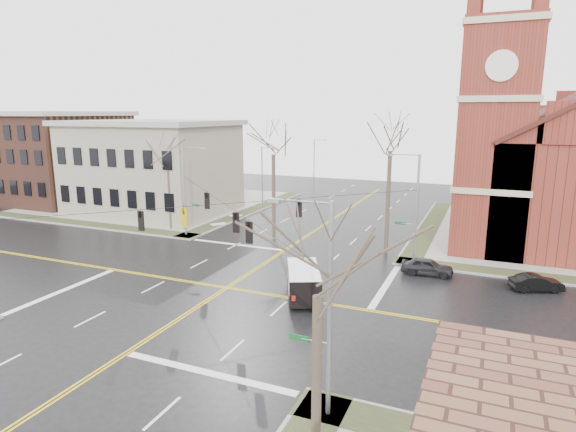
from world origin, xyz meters
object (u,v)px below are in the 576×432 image
at_px(signal_pole_ne, 415,205).
at_px(streetlight_north_a, 263,174).
at_px(signal_pole_nw, 185,188).
at_px(signal_pole_se, 326,305).
at_px(streetlight_north_b, 315,161).
at_px(tree_nw_far, 168,161).
at_px(tree_se, 318,285).
at_px(cargo_van, 303,279).
at_px(parked_car_a, 427,266).
at_px(tree_nw_near, 273,149).
at_px(parked_car_b, 536,283).
at_px(tree_ne, 391,144).

distance_m(signal_pole_ne, streetlight_north_a, 27.48).
xyz_separation_m(signal_pole_nw, signal_pole_se, (22.64, -23.00, 0.00)).
bearing_deg(streetlight_north_a, signal_pole_se, -60.91).
distance_m(streetlight_north_b, tree_nw_far, 35.24).
bearing_deg(tree_se, signal_pole_ne, 91.16).
height_order(signal_pole_ne, cargo_van, signal_pole_ne).
xyz_separation_m(streetlight_north_b, tree_se, (22.49, -61.93, 2.22)).
distance_m(signal_pole_ne, parked_car_a, 5.40).
relative_size(signal_pole_ne, cargo_van, 1.57).
distance_m(parked_car_a, tree_nw_far, 28.59).
height_order(streetlight_north_a, tree_nw_near, tree_nw_near).
bearing_deg(tree_nw_far, signal_pole_se, -43.62).
bearing_deg(tree_nw_near, streetlight_north_b, 103.15).
relative_size(signal_pole_se, streetlight_north_a, 1.12).
bearing_deg(parked_car_a, tree_se, 174.13).
bearing_deg(signal_pole_nw, streetlight_north_a, 87.68).
height_order(parked_car_b, tree_ne, tree_ne).
height_order(signal_pole_ne, signal_pole_se, same).
bearing_deg(signal_pole_se, parked_car_b, 64.79).
relative_size(streetlight_north_b, tree_nw_far, 0.78).
distance_m(parked_car_a, parked_car_b, 7.61).
xyz_separation_m(streetlight_north_a, tree_se, (22.49, -41.93, 2.22)).
bearing_deg(streetlight_north_b, tree_se, -70.04).
bearing_deg(parked_car_b, signal_pole_se, 132.26).
bearing_deg(signal_pole_ne, tree_nw_far, 176.48).
distance_m(signal_pole_ne, signal_pole_se, 23.00).
bearing_deg(signal_pole_nw, parked_car_b, -6.13).
xyz_separation_m(cargo_van, parked_car_b, (14.88, 7.38, -0.61)).
distance_m(signal_pole_ne, tree_nw_near, 14.85).
bearing_deg(tree_nw_far, signal_pole_ne, -3.52).
height_order(streetlight_north_a, tree_nw_far, tree_nw_far).
bearing_deg(signal_pole_se, signal_pole_nw, 134.55).
relative_size(signal_pole_nw, streetlight_north_a, 1.12).
distance_m(signal_pole_nw, tree_nw_far, 4.30).
bearing_deg(streetlight_north_b, tree_nw_far, -96.25).
xyz_separation_m(cargo_van, tree_nw_far, (-20.13, 12.39, 6.19)).
height_order(signal_pole_ne, tree_nw_far, tree_nw_far).
xyz_separation_m(streetlight_north_b, parked_car_b, (31.19, -39.92, -3.87)).
xyz_separation_m(cargo_van, tree_se, (6.18, -14.62, 5.48)).
distance_m(signal_pole_se, tree_nw_far, 35.72).
bearing_deg(signal_pole_ne, streetlight_north_a, 143.10).
bearing_deg(streetlight_north_a, signal_pole_ne, -36.90).
xyz_separation_m(signal_pole_nw, tree_ne, (20.03, 2.05, 4.80)).
distance_m(streetlight_north_b, tree_se, 65.92).
bearing_deg(signal_pole_ne, parked_car_a, -60.45).
height_order(parked_car_a, tree_ne, tree_ne).
bearing_deg(streetlight_north_a, streetlight_north_b, 90.00).
bearing_deg(parked_car_a, tree_ne, 37.71).
relative_size(parked_car_b, tree_ne, 0.27).
distance_m(cargo_van, tree_se, 16.80).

